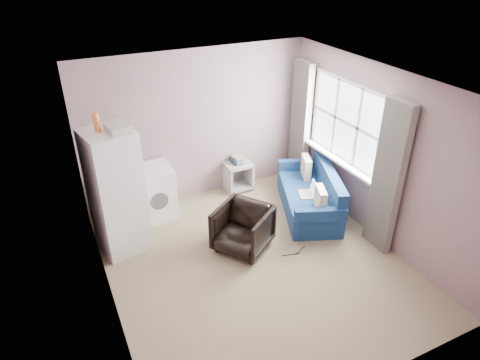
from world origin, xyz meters
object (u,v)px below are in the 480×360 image
object	(u,v)px
armchair	(243,227)
sofa	(312,196)
fridge	(116,192)
washing_machine	(153,191)
side_table	(237,173)

from	to	relation	value
armchair	sofa	bearing A→B (deg)	69.63
fridge	washing_machine	xyz separation A→B (m)	(0.63, 0.58, -0.47)
fridge	side_table	xyz separation A→B (m)	(2.19, 0.79, -0.62)
armchair	fridge	world-z (taller)	fridge
fridge	washing_machine	size ratio (longest dim) A/B	2.40
sofa	washing_machine	bearing A→B (deg)	179.19
fridge	sofa	distance (m)	3.06
washing_machine	side_table	size ratio (longest dim) A/B	1.35
washing_machine	fridge	bearing A→B (deg)	-139.26
side_table	sofa	xyz separation A→B (m)	(0.78, -1.19, -0.02)
washing_machine	side_table	xyz separation A→B (m)	(1.56, 0.22, -0.15)
fridge	sofa	size ratio (longest dim) A/B	1.10
armchair	side_table	bearing A→B (deg)	121.72
washing_machine	sofa	world-z (taller)	washing_machine
fridge	side_table	world-z (taller)	fridge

